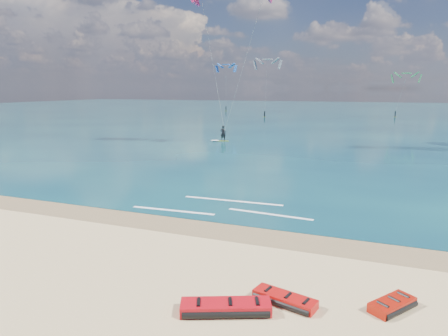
{
  "coord_description": "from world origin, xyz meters",
  "views": [
    {
      "loc": [
        9.08,
        -14.44,
        6.9
      ],
      "look_at": [
        0.59,
        8.0,
        2.1
      ],
      "focal_mm": 32.0,
      "sensor_mm": 36.0,
      "label": 1
    }
  ],
  "objects_px": {
    "packed_kite_mid": "(285,303)",
    "packed_kite_left": "(226,312)",
    "packed_kite_right": "(392,309)",
    "kitesurfer_main": "(227,56)"
  },
  "relations": [
    {
      "from": "packed_kite_right",
      "to": "kitesurfer_main",
      "type": "distance_m",
      "value": 39.46
    },
    {
      "from": "packed_kite_mid",
      "to": "kitesurfer_main",
      "type": "distance_m",
      "value": 38.85
    },
    {
      "from": "packed_kite_left",
      "to": "packed_kite_right",
      "type": "xyz_separation_m",
      "value": [
        4.89,
        2.05,
        0.0
      ]
    },
    {
      "from": "packed_kite_left",
      "to": "kitesurfer_main",
      "type": "height_order",
      "value": "kitesurfer_main"
    },
    {
      "from": "packed_kite_left",
      "to": "packed_kite_right",
      "type": "relative_size",
      "value": 1.67
    },
    {
      "from": "packed_kite_mid",
      "to": "packed_kite_left",
      "type": "bearing_deg",
      "value": -129.07
    },
    {
      "from": "packed_kite_left",
      "to": "packed_kite_right",
      "type": "height_order",
      "value": "packed_kite_left"
    },
    {
      "from": "packed_kite_mid",
      "to": "packed_kite_right",
      "type": "height_order",
      "value": "packed_kite_right"
    },
    {
      "from": "packed_kite_mid",
      "to": "kitesurfer_main",
      "type": "bearing_deg",
      "value": 127.8
    },
    {
      "from": "packed_kite_right",
      "to": "packed_kite_mid",
      "type": "bearing_deg",
      "value": 141.06
    }
  ]
}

